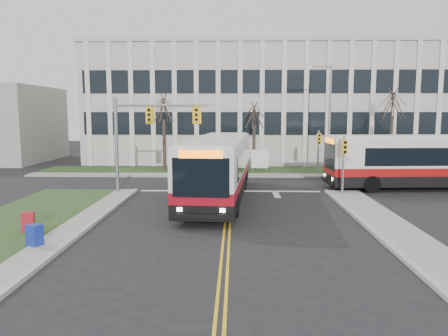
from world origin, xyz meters
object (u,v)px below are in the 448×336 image
bus_cross (427,163)px  newspaper_box_red (28,223)px  directory_sign (260,159)px  bus_main (219,169)px  streetlight (328,113)px  newspaper_box_blue (35,237)px

bus_cross → newspaper_box_red: size_ratio=14.26×
directory_sign → bus_main: 12.50m
bus_cross → streetlight: bearing=-144.3°
bus_main → streetlight: bearing=55.5°
directory_sign → newspaper_box_blue: 24.08m
directory_sign → newspaper_box_red: bearing=-119.2°
bus_main → newspaper_box_blue: size_ratio=14.51×
directory_sign → bus_main: (-3.15, -12.08, 0.67)m
streetlight → newspaper_box_blue: bearing=-126.8°
streetlight → bus_cross: bearing=-50.7°
streetlight → newspaper_box_blue: size_ratio=9.68×
bus_main → newspaper_box_blue: bearing=-120.0°
directory_sign → newspaper_box_red: directory_sign is taller
streetlight → newspaper_box_red: bearing=-131.8°
bus_cross → bus_main: bearing=-77.5°
newspaper_box_red → directory_sign: bearing=44.8°
newspaper_box_red → newspaper_box_blue: bearing=-74.8°
directory_sign → newspaper_box_blue: (-9.89, -21.94, -0.70)m
bus_main → newspaper_box_red: size_ratio=14.51×
bus_main → bus_cross: bus_main is taller
bus_cross → newspaper_box_blue: 25.16m
streetlight → newspaper_box_blue: (-15.42, -20.64, -4.72)m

